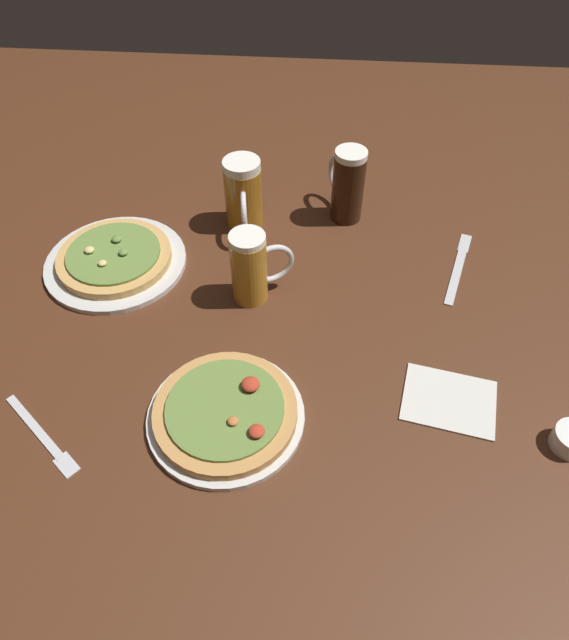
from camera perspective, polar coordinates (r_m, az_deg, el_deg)
ground_plane at (r=1.12m, az=-0.00°, el=-1.19°), size 2.40×2.40×0.03m
pizza_plate_near at (r=0.98m, az=-5.90°, el=-9.25°), size 0.27×0.27×0.05m
pizza_plate_far at (r=1.28m, az=-16.63°, el=5.87°), size 0.30×0.30×0.05m
beer_mug_dark at (r=1.30m, az=-4.14°, el=12.39°), size 0.08×0.14×0.16m
beer_mug_amber at (r=1.12m, az=-3.32°, el=5.31°), size 0.12×0.08×0.16m
beer_mug_pale at (r=1.32m, az=6.29°, el=13.34°), size 0.08×0.13×0.17m
napkin_folded at (r=1.04m, az=16.19°, el=-7.69°), size 0.18×0.15×0.01m
fork_left at (r=1.05m, az=-23.14°, el=-10.58°), size 0.17×0.15×0.01m
knife_right at (r=1.28m, az=17.02°, el=5.12°), size 0.09×0.23×0.01m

